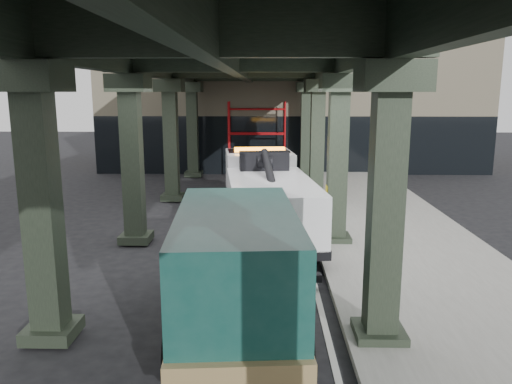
# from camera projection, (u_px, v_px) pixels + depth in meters

# --- Properties ---
(ground) EXTENTS (90.00, 90.00, 0.00)m
(ground) POSITION_uv_depth(u_px,v_px,m) (246.00, 267.00, 13.08)
(ground) COLOR black
(ground) RESTS_ON ground
(sidewalk) EXTENTS (5.00, 40.00, 0.15)m
(sidewalk) POSITION_uv_depth(u_px,v_px,m) (398.00, 242.00, 14.93)
(sidewalk) COLOR gray
(sidewalk) RESTS_ON ground
(lane_stripe) EXTENTS (0.12, 38.00, 0.01)m
(lane_stripe) POSITION_uv_depth(u_px,v_px,m) (305.00, 244.00, 15.00)
(lane_stripe) COLOR silver
(lane_stripe) RESTS_ON ground
(viaduct) EXTENTS (7.40, 32.00, 6.40)m
(viaduct) POSITION_uv_depth(u_px,v_px,m) (234.00, 57.00, 13.98)
(viaduct) COLOR black
(viaduct) RESTS_ON ground
(building) EXTENTS (22.00, 10.00, 8.00)m
(building) POSITION_uv_depth(u_px,v_px,m) (290.00, 100.00, 31.85)
(building) COLOR #C6B793
(building) RESTS_ON ground
(scaffolding) EXTENTS (3.08, 0.88, 4.00)m
(scaffolding) POSITION_uv_depth(u_px,v_px,m) (257.00, 137.00, 27.02)
(scaffolding) COLOR #B30E12
(scaffolding) RESTS_ON ground
(tow_truck) EXTENTS (3.20, 8.52, 2.73)m
(tow_truck) POSITION_uv_depth(u_px,v_px,m) (265.00, 193.00, 15.99)
(tow_truck) COLOR black
(tow_truck) RESTS_ON ground
(towed_van) EXTENTS (2.72, 6.00, 2.37)m
(towed_van) POSITION_uv_depth(u_px,v_px,m) (237.00, 263.00, 9.56)
(towed_van) COLOR #113E38
(towed_van) RESTS_ON ground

